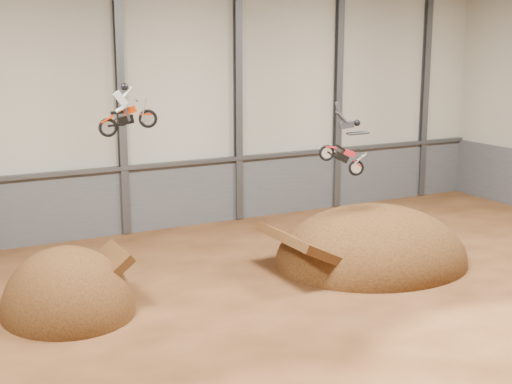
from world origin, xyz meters
TOP-DOWN VIEW (x-y plane):
  - floor at (0.00, 0.00)m, footprint 40.00×40.00m
  - back_wall at (0.00, 15.00)m, footprint 40.00×0.10m
  - lower_band_back at (0.00, 14.90)m, footprint 39.80×0.18m
  - steel_rail at (0.00, 14.75)m, footprint 39.80×0.35m
  - steel_column_2 at (-3.33, 14.80)m, footprint 0.40×0.36m
  - steel_column_3 at (3.33, 14.80)m, footprint 0.40×0.36m
  - steel_column_4 at (10.00, 14.80)m, footprint 0.40×0.36m
  - steel_column_5 at (16.67, 14.80)m, footprint 0.40×0.36m
  - takeoff_ramp at (-8.67, 5.20)m, footprint 4.97×5.74m
  - landing_ramp at (5.18, 4.75)m, footprint 9.18×8.12m
  - fmx_rider_a at (-6.37, 4.02)m, footprint 2.56×1.36m
  - fmx_rider_b at (2.90, 4.33)m, footprint 3.73×2.01m

SIDE VIEW (x-z plane):
  - floor at x=0.00m, z-range 0.00..0.00m
  - takeoff_ramp at x=-8.67m, z-range -2.49..2.49m
  - landing_ramp at x=5.18m, z-range -2.65..2.65m
  - lower_band_back at x=0.00m, z-range 0.00..3.50m
  - steel_rail at x=0.00m, z-range 3.45..3.65m
  - fmx_rider_b at x=2.90m, z-range 4.20..7.69m
  - back_wall at x=0.00m, z-range 0.00..14.00m
  - steel_column_2 at x=-3.33m, z-range 0.05..13.95m
  - steel_column_3 at x=3.33m, z-range 0.05..13.95m
  - steel_column_4 at x=10.00m, z-range 0.05..13.95m
  - steel_column_5 at x=16.67m, z-range 0.05..13.95m
  - fmx_rider_a at x=-6.37m, z-range 6.66..8.94m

